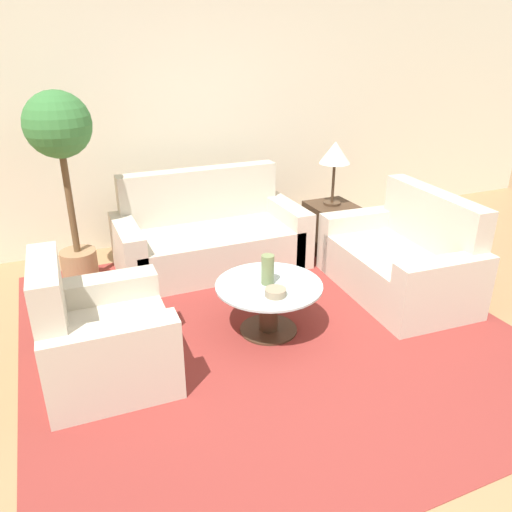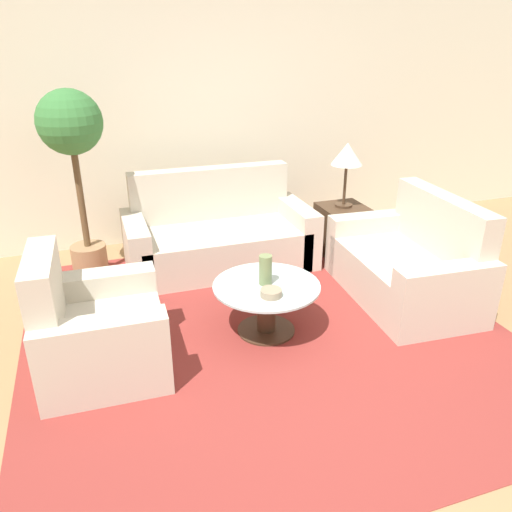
{
  "view_description": "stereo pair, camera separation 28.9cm",
  "coord_description": "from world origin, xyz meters",
  "px_view_note": "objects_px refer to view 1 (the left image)",
  "views": [
    {
      "loc": [
        -1.59,
        -2.3,
        2.15
      ],
      "look_at": [
        -0.14,
        1.04,
        0.55
      ],
      "focal_mm": 35.0,
      "sensor_mm": 36.0,
      "label": 1
    },
    {
      "loc": [
        -1.32,
        -2.4,
        2.15
      ],
      "look_at": [
        -0.14,
        1.04,
        0.55
      ],
      "focal_mm": 35.0,
      "sensor_mm": 36.0,
      "label": 2
    }
  ],
  "objects_px": {
    "sofa_main": "(209,238)",
    "bowl": "(276,292)",
    "vase": "(268,270)",
    "armchair": "(98,340)",
    "loveseat": "(404,261)",
    "table_lamp": "(335,155)",
    "potted_plant": "(62,151)",
    "coffee_table": "(269,301)"
  },
  "relations": [
    {
      "from": "table_lamp",
      "to": "vase",
      "type": "bearing_deg",
      "value": -136.89
    },
    {
      "from": "potted_plant",
      "to": "sofa_main",
      "type": "bearing_deg",
      "value": -3.37
    },
    {
      "from": "sofa_main",
      "to": "bowl",
      "type": "height_order",
      "value": "sofa_main"
    },
    {
      "from": "armchair",
      "to": "loveseat",
      "type": "xyz_separation_m",
      "value": [
        2.71,
        0.22,
        0.0
      ]
    },
    {
      "from": "armchair",
      "to": "coffee_table",
      "type": "distance_m",
      "value": 1.3
    },
    {
      "from": "vase",
      "to": "armchair",
      "type": "bearing_deg",
      "value": -176.16
    },
    {
      "from": "sofa_main",
      "to": "vase",
      "type": "height_order",
      "value": "sofa_main"
    },
    {
      "from": "coffee_table",
      "to": "bowl",
      "type": "relative_size",
      "value": 5.24
    },
    {
      "from": "potted_plant",
      "to": "vase",
      "type": "xyz_separation_m",
      "value": [
        1.28,
        -1.47,
        -0.72
      ]
    },
    {
      "from": "armchair",
      "to": "potted_plant",
      "type": "bearing_deg",
      "value": 1.05
    },
    {
      "from": "sofa_main",
      "to": "loveseat",
      "type": "xyz_separation_m",
      "value": [
        1.44,
        -1.26,
        -0.0
      ]
    },
    {
      "from": "coffee_table",
      "to": "table_lamp",
      "type": "relative_size",
      "value": 1.25
    },
    {
      "from": "coffee_table",
      "to": "bowl",
      "type": "bearing_deg",
      "value": -99.82
    },
    {
      "from": "potted_plant",
      "to": "bowl",
      "type": "height_order",
      "value": "potted_plant"
    },
    {
      "from": "coffee_table",
      "to": "loveseat",
      "type": "bearing_deg",
      "value": 6.27
    },
    {
      "from": "vase",
      "to": "bowl",
      "type": "height_order",
      "value": "vase"
    },
    {
      "from": "vase",
      "to": "bowl",
      "type": "distance_m",
      "value": 0.22
    },
    {
      "from": "loveseat",
      "to": "vase",
      "type": "xyz_separation_m",
      "value": [
        -1.42,
        -0.14,
        0.25
      ]
    },
    {
      "from": "coffee_table",
      "to": "bowl",
      "type": "height_order",
      "value": "bowl"
    },
    {
      "from": "armchair",
      "to": "bowl",
      "type": "height_order",
      "value": "armchair"
    },
    {
      "from": "table_lamp",
      "to": "sofa_main",
      "type": "bearing_deg",
      "value": 172.91
    },
    {
      "from": "armchair",
      "to": "potted_plant",
      "type": "height_order",
      "value": "potted_plant"
    },
    {
      "from": "potted_plant",
      "to": "armchair",
      "type": "bearing_deg",
      "value": -90.62
    },
    {
      "from": "coffee_table",
      "to": "table_lamp",
      "type": "bearing_deg",
      "value": 43.59
    },
    {
      "from": "armchair",
      "to": "bowl",
      "type": "bearing_deg",
      "value": -93.65
    },
    {
      "from": "vase",
      "to": "loveseat",
      "type": "bearing_deg",
      "value": 5.54
    },
    {
      "from": "sofa_main",
      "to": "table_lamp",
      "type": "height_order",
      "value": "table_lamp"
    },
    {
      "from": "bowl",
      "to": "potted_plant",
      "type": "bearing_deg",
      "value": 126.69
    },
    {
      "from": "coffee_table",
      "to": "bowl",
      "type": "distance_m",
      "value": 0.26
    },
    {
      "from": "coffee_table",
      "to": "table_lamp",
      "type": "distance_m",
      "value": 1.97
    },
    {
      "from": "sofa_main",
      "to": "bowl",
      "type": "distance_m",
      "value": 1.61
    },
    {
      "from": "bowl",
      "to": "sofa_main",
      "type": "bearing_deg",
      "value": 89.42
    },
    {
      "from": "table_lamp",
      "to": "potted_plant",
      "type": "height_order",
      "value": "potted_plant"
    },
    {
      "from": "armchair",
      "to": "vase",
      "type": "distance_m",
      "value": 1.32
    },
    {
      "from": "loveseat",
      "to": "armchair",
      "type": "bearing_deg",
      "value": -81.86
    },
    {
      "from": "potted_plant",
      "to": "vase",
      "type": "height_order",
      "value": "potted_plant"
    },
    {
      "from": "sofa_main",
      "to": "coffee_table",
      "type": "relative_size",
      "value": 2.23
    },
    {
      "from": "loveseat",
      "to": "vase",
      "type": "bearing_deg",
      "value": -81.06
    },
    {
      "from": "table_lamp",
      "to": "coffee_table",
      "type": "bearing_deg",
      "value": -136.41
    },
    {
      "from": "armchair",
      "to": "bowl",
      "type": "relative_size",
      "value": 5.88
    },
    {
      "from": "sofa_main",
      "to": "armchair",
      "type": "bearing_deg",
      "value": -130.82
    },
    {
      "from": "table_lamp",
      "to": "loveseat",
      "type": "bearing_deg",
      "value": -84.32
    }
  ]
}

